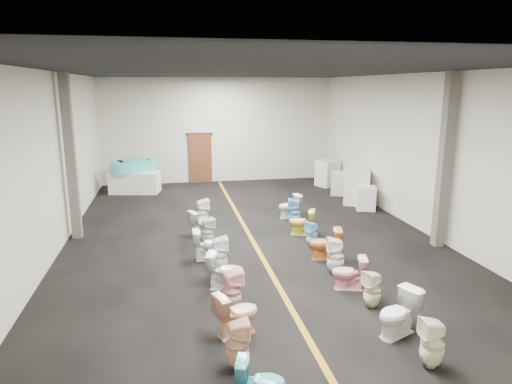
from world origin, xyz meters
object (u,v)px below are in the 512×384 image
toilet_left_1 (237,345)px  toilet_left_7 (208,232)px  toilet_left_2 (237,313)px  toilet_left_4 (225,271)px  display_table (135,182)px  toilet_right_4 (336,256)px  appliance_crate_d (327,173)px  toilet_right_9 (290,206)px  appliance_crate_a (366,198)px  appliance_crate_c (341,184)px  toilet_right_7 (302,222)px  toilet_left_0 (261,382)px  toilet_right_3 (349,273)px  toilet_right_8 (295,212)px  appliance_crate_b (357,187)px  bathtub (134,166)px  toilet_left_5 (219,255)px  toilet_right_1 (398,313)px  toilet_right_5 (325,244)px  toilet_right_0 (432,343)px  toilet_left_3 (232,291)px  toilet_right_6 (312,234)px  toilet_right_2 (372,289)px  toilet_left_9 (202,213)px  toilet_left_8 (202,223)px  toilet_left_6 (208,244)px

toilet_left_1 → toilet_left_7: size_ratio=1.02×
toilet_left_2 → toilet_left_4: bearing=-21.2°
display_table → toilet_right_4: size_ratio=2.20×
appliance_crate_d → toilet_right_9: appliance_crate_d is taller
appliance_crate_a → toilet_left_1: appliance_crate_a is taller
appliance_crate_c → toilet_right_7: 5.39m
toilet_left_2 → toilet_right_9: bearing=-41.9°
toilet_left_4 → toilet_left_7: 2.72m
toilet_left_0 → toilet_left_4: bearing=17.8°
toilet_right_3 → toilet_right_8: toilet_right_8 is taller
appliance_crate_a → appliance_crate_b: size_ratio=0.66×
toilet_left_0 → toilet_left_4: size_ratio=0.85×
bathtub → toilet_left_5: size_ratio=2.04×
toilet_right_7 → toilet_left_7: bearing=-58.2°
toilet_right_8 → toilet_right_1: bearing=13.5°
toilet_left_5 → toilet_right_5: 2.65m
appliance_crate_a → toilet_left_5: size_ratio=0.93×
toilet_left_0 → toilet_right_0: (2.67, 0.33, 0.07)m
toilet_left_5 → toilet_right_0: 4.95m
toilet_right_3 → toilet_left_2: bearing=-48.0°
toilet_left_0 → toilet_right_4: bearing=-14.8°
toilet_left_3 → toilet_right_1: toilet_left_3 is taller
appliance_crate_c → toilet_right_3: size_ratio=1.21×
toilet_right_5 → toilet_right_6: toilet_right_5 is taller
toilet_right_0 → appliance_crate_a: bearing=165.7°
bathtub → toilet_right_2: size_ratio=2.37×
toilet_left_3 → toilet_left_5: 1.84m
toilet_left_9 → toilet_left_3: bearing=172.8°
toilet_left_5 → toilet_right_9: (2.73, 4.04, -0.06)m
toilet_right_1 → toilet_right_5: (-0.04, 3.57, -0.01)m
toilet_right_7 → toilet_right_9: toilet_right_9 is taller
toilet_left_3 → toilet_right_3: (2.52, 0.50, -0.06)m
toilet_left_1 → toilet_right_1: bearing=-81.8°
display_table → toilet_right_6: size_ratio=2.73×
toilet_right_0 → toilet_right_7: bearing=-175.2°
toilet_right_1 → toilet_right_2: toilet_right_1 is taller
appliance_crate_c → appliance_crate_d: 1.57m
toilet_left_8 → toilet_right_2: toilet_left_8 is taller
toilet_right_3 → toilet_right_9: bearing=-167.3°
toilet_left_5 → toilet_left_4: bearing=-178.2°
toilet_left_8 → toilet_right_5: size_ratio=0.94×
toilet_left_3 → toilet_left_4: toilet_left_3 is taller
toilet_right_4 → toilet_right_8: bearing=-170.4°
appliance_crate_c → toilet_left_9: size_ratio=1.00×
appliance_crate_d → toilet_left_6: size_ratio=1.45×
toilet_left_3 → toilet_left_9: toilet_left_9 is taller
appliance_crate_b → toilet_left_4: size_ratio=1.55×
toilet_left_0 → toilet_left_2: 1.81m
toilet_right_0 → toilet_right_6: bearing=-174.8°
toilet_left_6 → toilet_right_9: toilet_left_6 is taller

